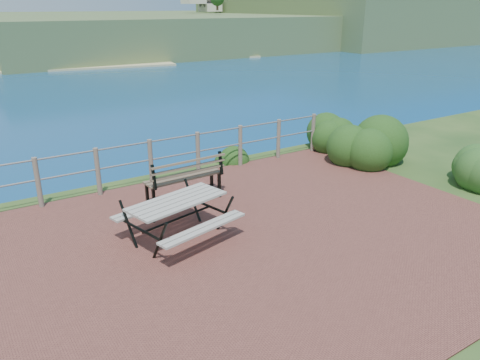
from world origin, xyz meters
name	(u,v)px	position (x,y,z in m)	size (l,w,h in m)	color
ground	(233,247)	(0.00, 0.00, 0.00)	(10.00, 7.00, 0.12)	brown
safety_railing	(151,160)	(0.00, 3.35, 0.57)	(9.40, 0.10, 1.00)	#6B5B4C
distant_bay	(306,15)	(173.07, 202.61, -1.52)	(290.00, 232.36, 24.00)	#446331
picnic_table	(178,215)	(-0.63, 0.72, 0.44)	(1.75, 1.40, 0.69)	#A29D91
park_bench	(183,171)	(0.24, 2.25, 0.60)	(1.62, 0.47, 0.91)	brown
shrub_right_front	(362,162)	(5.07, 1.98, 0.00)	(1.40, 1.40, 1.99)	#1E3B12
shrub_right_back	(472,185)	(5.88, -0.48, 0.00)	(1.24, 1.24, 1.76)	#265A21
shrub_right_edge	(326,148)	(5.14, 3.40, 0.00)	(1.08, 1.08, 1.55)	#1E3B12
shrub_lip_east	(233,162)	(2.30, 3.70, 0.00)	(0.83, 0.83, 0.59)	#1E3B12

